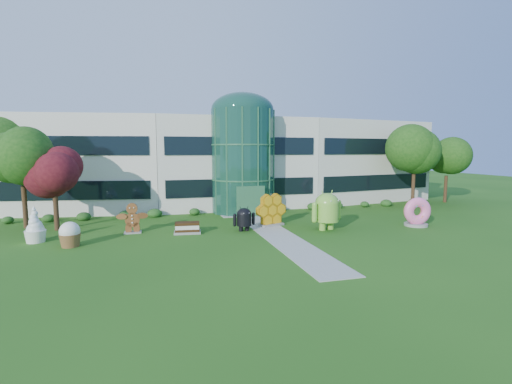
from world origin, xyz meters
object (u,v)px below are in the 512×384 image
object	(u,v)px
android_green	(327,208)
android_black	(244,218)
donut	(417,212)
gingerbread	(132,218)

from	to	relation	value
android_green	android_black	bearing A→B (deg)	152.57
android_black	donut	bearing A→B (deg)	-14.46
donut	gingerbread	xyz separation A→B (m)	(-21.63, 3.41, -0.05)
android_green	gingerbread	distance (m)	14.40
donut	gingerbread	world-z (taller)	donut
gingerbread	donut	bearing A→B (deg)	-8.29
android_black	gingerbread	size ratio (longest dim) A/B	0.84
android_black	donut	distance (m)	13.77
donut	gingerbread	distance (m)	21.90
android_green	gingerbread	world-z (taller)	android_green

